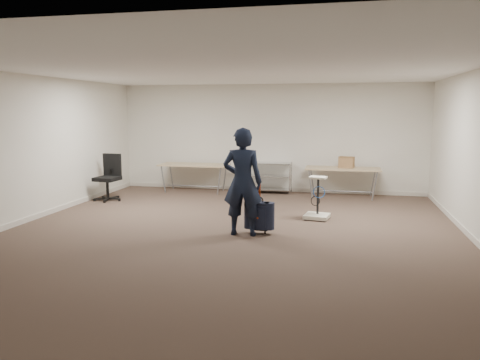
# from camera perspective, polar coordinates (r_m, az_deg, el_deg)

# --- Properties ---
(ground) EXTENTS (9.00, 9.00, 0.00)m
(ground) POSITION_cam_1_polar(r_m,az_deg,el_deg) (8.16, -1.26, -6.58)
(ground) COLOR #47352B
(ground) RESTS_ON ground
(room_shell) EXTENTS (8.00, 9.00, 9.00)m
(room_shell) POSITION_cam_1_polar(r_m,az_deg,el_deg) (9.46, 0.70, -4.16)
(room_shell) COLOR silver
(room_shell) RESTS_ON ground
(folding_table_left) EXTENTS (1.80, 0.75, 0.73)m
(folding_table_left) POSITION_cam_1_polar(r_m,az_deg,el_deg) (12.29, -5.60, 1.70)
(folding_table_left) COLOR tan
(folding_table_left) RESTS_ON ground
(folding_table_right) EXTENTS (1.80, 0.75, 0.73)m
(folding_table_right) POSITION_cam_1_polar(r_m,az_deg,el_deg) (11.70, 12.41, 1.20)
(folding_table_right) COLOR tan
(folding_table_right) RESTS_ON ground
(wire_shelf) EXTENTS (1.22, 0.47, 0.80)m
(wire_shelf) POSITION_cam_1_polar(r_m,az_deg,el_deg) (12.12, 3.36, 0.50)
(wire_shelf) COLOR silver
(wire_shelf) RESTS_ON ground
(person) EXTENTS (0.70, 0.48, 1.84)m
(person) POSITION_cam_1_polar(r_m,az_deg,el_deg) (7.92, 0.31, -0.23)
(person) COLOR black
(person) RESTS_ON ground
(suitcase) EXTENTS (0.35, 0.22, 0.94)m
(suitcase) POSITION_cam_1_polar(r_m,az_deg,el_deg) (8.11, 2.36, -4.37)
(suitcase) COLOR #161A31
(suitcase) RESTS_ON ground
(office_chair) EXTENTS (0.66, 0.66, 1.10)m
(office_chair) POSITION_cam_1_polar(r_m,az_deg,el_deg) (11.56, -15.73, -0.74)
(office_chair) COLOR black
(office_chair) RESTS_ON ground
(equipment_cart) EXTENTS (0.53, 0.53, 0.84)m
(equipment_cart) POSITION_cam_1_polar(r_m,az_deg,el_deg) (9.34, 9.39, -3.37)
(equipment_cart) COLOR beige
(equipment_cart) RESTS_ON ground
(cardboard_box) EXTENTS (0.40, 0.33, 0.27)m
(cardboard_box) POSITION_cam_1_polar(r_m,az_deg,el_deg) (11.78, 12.85, 2.14)
(cardboard_box) COLOR #A0774A
(cardboard_box) RESTS_ON folding_table_right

